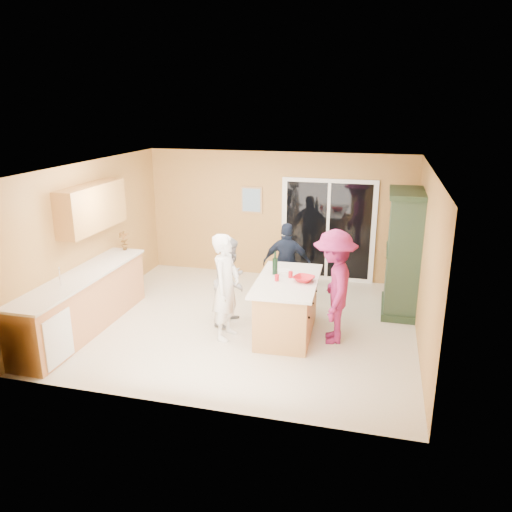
% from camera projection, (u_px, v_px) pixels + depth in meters
% --- Properties ---
extents(floor, '(5.50, 5.50, 0.00)m').
position_uv_depth(floor, '(246.00, 322.00, 8.37)').
color(floor, beige).
rests_on(floor, ground).
extents(ceiling, '(5.50, 5.00, 0.10)m').
position_uv_depth(ceiling, '(245.00, 166.00, 7.60)').
color(ceiling, white).
rests_on(ceiling, wall_back).
extents(wall_back, '(5.50, 0.10, 2.60)m').
position_uv_depth(wall_back, '(278.00, 215.00, 10.30)').
color(wall_back, '#E9C060').
rests_on(wall_back, ground).
extents(wall_front, '(5.50, 0.10, 2.60)m').
position_uv_depth(wall_front, '(187.00, 308.00, 5.67)').
color(wall_front, '#E9C060').
rests_on(wall_front, ground).
extents(wall_left, '(0.10, 5.00, 2.60)m').
position_uv_depth(wall_left, '(93.00, 237.00, 8.63)').
color(wall_left, '#E9C060').
rests_on(wall_left, ground).
extents(wall_right, '(0.10, 5.00, 2.60)m').
position_uv_depth(wall_right, '(425.00, 261.00, 7.34)').
color(wall_right, '#E9C060').
rests_on(wall_right, ground).
extents(left_cabinet_run, '(0.65, 3.05, 1.24)m').
position_uv_depth(left_cabinet_run, '(78.00, 307.00, 7.84)').
color(left_cabinet_run, '#C67F4D').
rests_on(left_cabinet_run, floor).
extents(upper_cabinets, '(0.35, 1.60, 0.75)m').
position_uv_depth(upper_cabinets, '(92.00, 207.00, 8.24)').
color(upper_cabinets, '#C67F4D').
rests_on(upper_cabinets, wall_left).
extents(sliding_door, '(1.90, 0.07, 2.10)m').
position_uv_depth(sliding_door, '(328.00, 231.00, 10.09)').
color(sliding_door, white).
rests_on(sliding_door, floor).
extents(framed_picture, '(0.46, 0.04, 0.56)m').
position_uv_depth(framed_picture, '(252.00, 200.00, 10.32)').
color(framed_picture, '#A88054').
rests_on(framed_picture, wall_back).
extents(kitchen_island, '(1.00, 1.76, 0.91)m').
position_uv_depth(kitchen_island, '(287.00, 308.00, 7.87)').
color(kitchen_island, '#C67F4D').
rests_on(kitchen_island, floor).
extents(green_hutch, '(0.62, 1.17, 2.15)m').
position_uv_depth(green_hutch, '(403.00, 254.00, 8.53)').
color(green_hutch, '#223824').
rests_on(green_hutch, floor).
extents(woman_white, '(0.46, 0.65, 1.67)m').
position_uv_depth(woman_white, '(226.00, 287.00, 7.62)').
color(woman_white, white).
rests_on(woman_white, floor).
extents(woman_grey, '(0.69, 0.81, 1.47)m').
position_uv_depth(woman_grey, '(231.00, 281.00, 8.17)').
color(woman_grey, '#99999B').
rests_on(woman_grey, floor).
extents(woman_navy, '(0.90, 0.42, 1.50)m').
position_uv_depth(woman_navy, '(287.00, 264.00, 8.99)').
color(woman_navy, '#161E32').
rests_on(woman_navy, floor).
extents(woman_magenta, '(0.79, 1.21, 1.76)m').
position_uv_depth(woman_magenta, '(334.00, 287.00, 7.50)').
color(woman_magenta, '#952067').
rests_on(woman_magenta, floor).
extents(serving_bowl, '(0.39, 0.39, 0.08)m').
position_uv_depth(serving_bowl, '(304.00, 279.00, 7.64)').
color(serving_bowl, red).
rests_on(serving_bowl, kitchen_island).
extents(tulip_vase, '(0.20, 0.15, 0.36)m').
position_uv_depth(tulip_vase, '(124.00, 241.00, 9.10)').
color(tulip_vase, '#9E130F').
rests_on(tulip_vase, left_cabinet_run).
extents(tumbler_near, '(0.09, 0.09, 0.10)m').
position_uv_depth(tumbler_near, '(291.00, 274.00, 7.80)').
color(tumbler_near, red).
rests_on(tumbler_near, kitchen_island).
extents(tumbler_far, '(0.08, 0.08, 0.10)m').
position_uv_depth(tumbler_far, '(277.00, 278.00, 7.65)').
color(tumbler_far, red).
rests_on(tumbler_far, kitchen_island).
extents(wine_bottle, '(0.08, 0.08, 0.37)m').
position_uv_depth(wine_bottle, '(275.00, 266.00, 7.92)').
color(wine_bottle, black).
rests_on(wine_bottle, kitchen_island).
extents(white_plate, '(0.28, 0.28, 0.02)m').
position_uv_depth(white_plate, '(284.00, 271.00, 8.11)').
color(white_plate, white).
rests_on(white_plate, kitchen_island).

